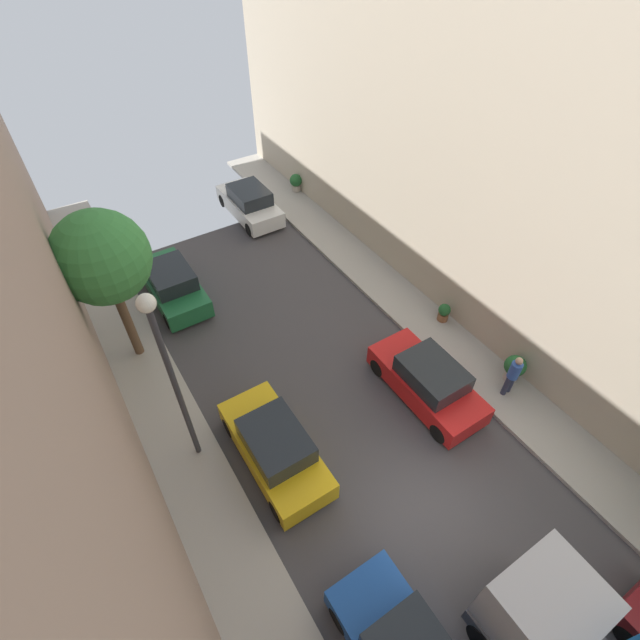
# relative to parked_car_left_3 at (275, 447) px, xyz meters

# --- Properties ---
(ground) EXTENTS (32.00, 32.00, 0.00)m
(ground) POSITION_rel_parked_car_left_3_xyz_m (2.70, -3.64, -0.72)
(ground) COLOR #423F42
(sidewalk_left) EXTENTS (2.00, 44.00, 0.15)m
(sidewalk_left) POSITION_rel_parked_car_left_3_xyz_m (-2.30, -3.64, -0.64)
(sidewalk_left) COLOR #A8A399
(sidewalk_left) RESTS_ON ground
(sidewalk_right) EXTENTS (2.00, 44.00, 0.15)m
(sidewalk_right) POSITION_rel_parked_car_left_3_xyz_m (7.70, -3.64, -0.64)
(sidewalk_right) COLOR #A8A399
(sidewalk_right) RESTS_ON ground
(parked_car_left_3) EXTENTS (1.78, 4.20, 1.57)m
(parked_car_left_3) POSITION_rel_parked_car_left_3_xyz_m (0.00, 0.00, 0.00)
(parked_car_left_3) COLOR gold
(parked_car_left_3) RESTS_ON ground
(parked_car_left_4) EXTENTS (1.78, 4.20, 1.57)m
(parked_car_left_4) POSITION_rel_parked_car_left_3_xyz_m (0.00, 8.68, 0.00)
(parked_car_left_4) COLOR #1E6638
(parked_car_left_4) RESTS_ON ground
(parked_car_right_3) EXTENTS (1.78, 4.20, 1.57)m
(parked_car_right_3) POSITION_rel_parked_car_left_3_xyz_m (5.40, -0.57, 0.00)
(parked_car_right_3) COLOR red
(parked_car_right_3) RESTS_ON ground
(parked_car_right_4) EXTENTS (1.78, 4.20, 1.57)m
(parked_car_right_4) POSITION_rel_parked_car_left_3_xyz_m (5.40, 12.58, 0.00)
(parked_car_right_4) COLOR white
(parked_car_right_4) RESTS_ON ground
(pedestrian) EXTENTS (0.40, 0.36, 1.72)m
(pedestrian) POSITION_rel_parked_car_left_3_xyz_m (7.69, -2.02, 0.35)
(pedestrian) COLOR #2D334C
(pedestrian) RESTS_ON sidewalk_right
(street_tree_2) EXTENTS (2.94, 2.94, 5.75)m
(street_tree_2) POSITION_rel_parked_car_left_3_xyz_m (-2.19, 6.40, 3.67)
(street_tree_2) COLOR brown
(street_tree_2) RESTS_ON sidewalk_left
(potted_plant_0) EXTENTS (0.73, 0.73, 1.04)m
(potted_plant_0) POSITION_rel_parked_car_left_3_xyz_m (8.27, -1.71, 0.01)
(potted_plant_0) COLOR #B2A899
(potted_plant_0) RESTS_ON sidewalk_right
(potted_plant_1) EXTENTS (0.65, 0.65, 0.92)m
(potted_plant_1) POSITION_rel_parked_car_left_3_xyz_m (8.48, 13.30, -0.07)
(potted_plant_1) COLOR #B2A899
(potted_plant_1) RESTS_ON sidewalk_right
(potted_plant_2) EXTENTS (0.47, 0.47, 0.75)m
(potted_plant_2) POSITION_rel_parked_car_left_3_xyz_m (8.30, 1.71, -0.18)
(potted_plant_2) COLOR brown
(potted_plant_2) RESTS_ON sidewalk_right
(lamp_post) EXTENTS (0.44, 0.44, 6.34)m
(lamp_post) POSITION_rel_parked_car_left_3_xyz_m (-1.90, 1.46, 3.53)
(lamp_post) COLOR #333338
(lamp_post) RESTS_ON sidewalk_left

